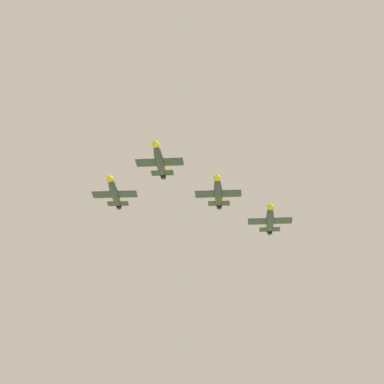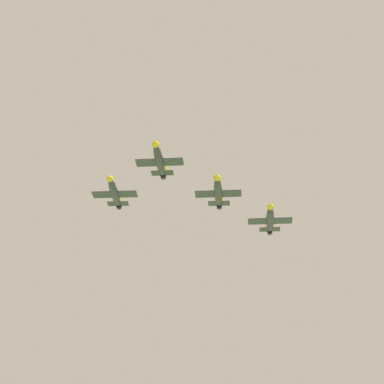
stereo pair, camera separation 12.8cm
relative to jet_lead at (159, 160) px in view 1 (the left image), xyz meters
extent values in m
ellipsoid|color=#2D3338|center=(-0.02, 0.01, -0.07)|extent=(12.35, 7.40, 1.67)
cone|color=gold|center=(6.44, -3.28, -0.07)|extent=(2.14, 2.03, 1.42)
ellipsoid|color=#334751|center=(2.53, -1.29, 0.56)|extent=(2.56, 2.13, 0.98)
cube|color=#2D3338|center=(-0.60, 0.31, -0.16)|extent=(6.87, 9.63, 0.17)
cube|color=gold|center=(1.30, 4.03, -0.12)|extent=(2.68, 1.80, 0.20)
cube|color=gold|center=(-2.50, -3.42, -0.12)|extent=(2.68, 1.80, 0.20)
cube|color=#2D3338|center=(-4.89, 2.50, -0.07)|extent=(3.85, 4.90, 0.17)
cube|color=gold|center=(-4.28, 3.12, 1.14)|extent=(1.76, 1.04, 2.42)
cube|color=gold|center=(-5.04, 1.63, 1.14)|extent=(1.76, 1.04, 2.42)
cylinder|color=black|center=(-6.15, 3.14, -0.07)|extent=(1.36, 1.47, 1.17)
ellipsoid|color=#2D3338|center=(-6.56, 15.50, -1.19)|extent=(12.88, 7.49, 1.73)
cone|color=gold|center=(0.20, 12.19, -1.19)|extent=(2.21, 2.09, 1.47)
ellipsoid|color=#334751|center=(-3.89, 14.19, -0.54)|extent=(2.65, 2.19, 1.01)
cube|color=#2D3338|center=(-7.16, 15.80, -1.28)|extent=(7.01, 10.01, 0.17)
cube|color=gold|center=(-5.25, 19.69, -1.24)|extent=(2.79, 1.83, 0.21)
cube|color=gold|center=(-9.07, 11.90, -1.24)|extent=(2.79, 1.83, 0.21)
cube|color=#2D3338|center=(-11.64, 17.99, -1.19)|extent=(3.94, 5.09, 0.17)
cube|color=gold|center=(-11.02, 18.65, 0.06)|extent=(1.83, 1.06, 2.51)
cube|color=gold|center=(-11.78, 17.10, 0.06)|extent=(1.83, 1.06, 2.51)
cylinder|color=black|center=(-12.96, 18.64, -1.19)|extent=(1.40, 1.51, 1.21)
ellipsoid|color=#2D3338|center=(-16.36, -3.94, -0.58)|extent=(12.60, 7.24, 1.69)
cone|color=gold|center=(-9.75, -7.12, -0.58)|extent=(2.15, 2.03, 1.44)
ellipsoid|color=#334751|center=(-13.75, -5.20, 0.05)|extent=(2.59, 2.12, 0.99)
cube|color=#2D3338|center=(-16.95, -3.65, -0.67)|extent=(6.79, 9.78, 0.17)
cube|color=gold|center=(-15.12, 0.16, -0.63)|extent=(2.73, 1.77, 0.20)
cube|color=gold|center=(-18.79, -7.47, -0.63)|extent=(2.73, 1.77, 0.20)
cube|color=#2D3338|center=(-21.35, -1.54, -0.58)|extent=(3.82, 4.97, 0.17)
cube|color=gold|center=(-20.74, -0.89, 0.64)|extent=(1.79, 1.02, 2.45)
cube|color=gold|center=(-21.48, -2.42, 0.64)|extent=(1.79, 1.02, 2.45)
cylinder|color=black|center=(-22.64, -0.92, -0.58)|extent=(1.36, 1.48, 1.19)
ellipsoid|color=#2D3338|center=(-13.09, 30.99, -2.17)|extent=(12.96, 7.75, 1.76)
cone|color=gold|center=(-6.31, 27.54, -2.17)|extent=(2.24, 2.13, 1.49)
ellipsoid|color=#334751|center=(-10.41, 29.63, -1.51)|extent=(2.68, 2.23, 1.02)
cube|color=#2D3338|center=(-13.70, 31.30, -2.27)|extent=(7.20, 10.11, 0.18)
cube|color=gold|center=(-11.71, 35.21, -2.22)|extent=(2.81, 1.88, 0.21)
cube|color=gold|center=(-15.69, 27.39, -2.22)|extent=(2.81, 1.88, 0.21)
cube|color=#2D3338|center=(-18.20, 33.59, -2.17)|extent=(4.03, 5.14, 0.18)
cube|color=gold|center=(-17.56, 34.25, -0.90)|extent=(1.84, 1.09, 2.54)
cube|color=gold|center=(-18.35, 32.68, -0.90)|extent=(1.84, 1.09, 2.54)
cylinder|color=black|center=(-19.52, 34.26, -2.17)|extent=(1.43, 1.54, 1.23)
camera|label=1|loc=(129.40, -46.99, -72.48)|focal=74.81mm
camera|label=2|loc=(129.45, -46.87, -72.48)|focal=74.81mm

